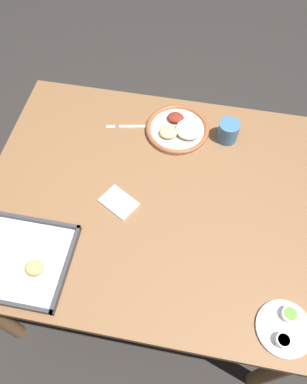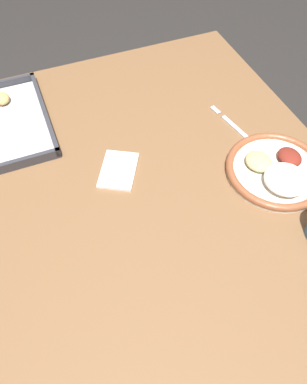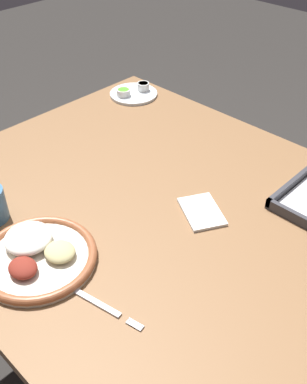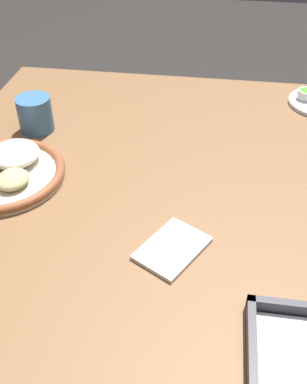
{
  "view_description": "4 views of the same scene",
  "coord_description": "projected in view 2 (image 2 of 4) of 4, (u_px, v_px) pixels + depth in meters",
  "views": [
    {
      "loc": [
        -0.14,
        0.68,
        1.88
      ],
      "look_at": [
        -0.02,
        0.0,
        0.75
      ],
      "focal_mm": 35.0,
      "sensor_mm": 36.0,
      "label": 1
    },
    {
      "loc": [
        -0.51,
        0.2,
        1.46
      ],
      "look_at": [
        -0.02,
        0.0,
        0.75
      ],
      "focal_mm": 35.0,
      "sensor_mm": 36.0,
      "label": 2
    },
    {
      "loc": [
        0.6,
        -0.63,
        1.44
      ],
      "look_at": [
        -0.02,
        0.0,
        0.75
      ],
      "focal_mm": 42.0,
      "sensor_mm": 36.0,
      "label": 3
    },
    {
      "loc": [
        0.64,
        0.1,
        1.28
      ],
      "look_at": [
        -0.02,
        0.0,
        0.75
      ],
      "focal_mm": 42.0,
      "sensor_mm": 36.0,
      "label": 4
    }
  ],
  "objects": [
    {
      "name": "dining_table",
      "position": [
        151.0,
        215.0,
        0.99
      ],
      "size": [
        1.21,
        0.99,
        0.72
      ],
      "color": "brown",
      "rests_on": "ground_plane"
    },
    {
      "name": "fork",
      "position": [
        238.0,
        130.0,
        1.05
      ],
      "size": [
        0.21,
        0.05,
        0.0
      ],
      "rotation": [
        0.0,
        0.0,
        0.19
      ],
      "color": "silver",
      "rests_on": "dining_table"
    },
    {
      "name": "ground_plane",
      "position": [
        152.0,
        301.0,
        1.49
      ],
      "size": [
        8.0,
        8.0,
        0.0
      ],
      "primitive_type": "plane",
      "color": "#282623"
    },
    {
      "name": "dinner_plate",
      "position": [
        277.0,
        171.0,
        0.94
      ],
      "size": [
        0.26,
        0.26,
        0.05
      ],
      "color": "beige",
      "rests_on": "dining_table"
    },
    {
      "name": "napkin",
      "position": [
        118.0,
        170.0,
        0.96
      ],
      "size": [
        0.15,
        0.14,
        0.01
      ],
      "color": "white",
      "rests_on": "dining_table"
    }
  ]
}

